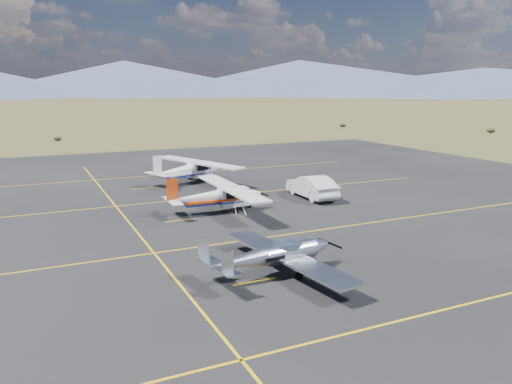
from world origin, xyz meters
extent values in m
plane|color=#383D1C|center=(0.00, 0.00, 0.00)|extent=(1600.00, 1600.00, 0.00)
cube|color=black|center=(0.00, 7.00, 0.00)|extent=(72.00, 72.00, 0.02)
cube|color=silver|center=(-1.13, -2.98, 0.71)|extent=(2.48, 8.67, 0.11)
ellipsoid|color=#99BFD8|center=(-1.13, -2.98, 1.17)|extent=(1.66, 1.09, 0.78)
cube|color=silver|center=(-4.62, -3.44, 0.98)|extent=(1.03, 2.92, 0.06)
cube|color=silver|center=(-4.63, -4.49, 1.41)|extent=(0.53, 0.12, 0.95)
cube|color=silver|center=(-4.90, -2.42, 1.41)|extent=(0.53, 0.12, 0.95)
cylinder|color=black|center=(0.38, -2.78, 0.17)|extent=(0.33, 0.13, 0.32)
cylinder|color=black|center=(-1.17, -4.13, 0.20)|extent=(0.39, 0.15, 0.38)
cylinder|color=black|center=(-1.47, -1.87, 0.20)|extent=(0.39, 0.15, 0.38)
cube|color=silver|center=(1.00, 8.48, 0.94)|extent=(1.96, 1.03, 1.20)
cube|color=silver|center=(0.82, 8.48, 1.57)|extent=(1.42, 9.78, 0.12)
cube|color=black|center=(1.00, 8.48, 1.19)|extent=(1.43, 1.06, 0.49)
cube|color=#C83F10|center=(-0.15, 8.49, 0.85)|extent=(4.45, 1.06, 0.16)
cube|color=#C83F10|center=(-3.18, 8.50, 1.79)|extent=(0.76, 0.07, 1.42)
cube|color=silver|center=(-3.18, 8.50, 1.08)|extent=(0.68, 2.85, 0.05)
cylinder|color=black|center=(2.16, 8.48, 0.17)|extent=(0.32, 0.09, 0.32)
cylinder|color=black|center=(0.73, 7.55, 0.21)|extent=(0.39, 0.12, 0.39)
cylinder|color=black|center=(0.74, 9.42, 0.21)|extent=(0.39, 0.12, 0.39)
cube|color=white|center=(2.45, 19.65, 1.01)|extent=(2.35, 1.78, 1.29)
cube|color=white|center=(2.27, 19.59, 1.68)|extent=(5.15, 10.31, 0.13)
cube|color=black|center=(2.45, 19.65, 1.28)|extent=(1.83, 1.61, 0.52)
cube|color=white|center=(1.30, 19.21, 0.92)|extent=(4.84, 2.75, 0.17)
cube|color=white|center=(-1.73, 18.04, 1.92)|extent=(0.78, 0.35, 1.52)
cube|color=white|center=(-1.73, 18.04, 1.15)|extent=(1.76, 3.10, 0.06)
cylinder|color=black|center=(3.61, 20.10, 0.18)|extent=(0.35, 0.21, 0.34)
cylinder|color=black|center=(2.54, 18.62, 0.22)|extent=(0.44, 0.27, 0.42)
cylinder|color=black|center=(1.82, 20.48, 0.22)|extent=(0.44, 0.27, 0.42)
imported|color=silver|center=(7.82, 9.61, 0.86)|extent=(1.95, 5.20, 1.70)
camera|label=1|loc=(-11.44, -21.70, 8.20)|focal=35.00mm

